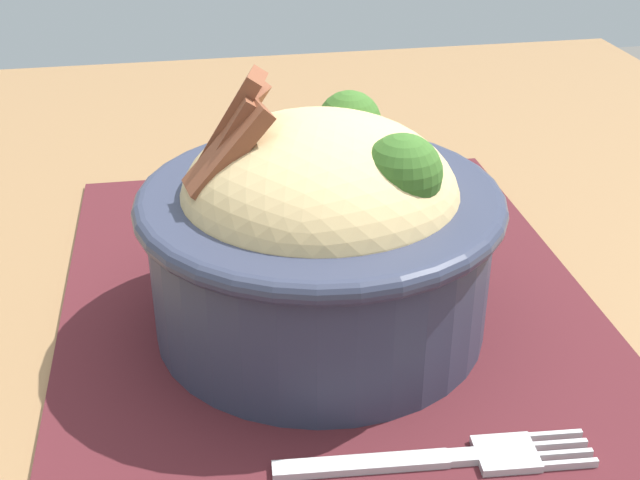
% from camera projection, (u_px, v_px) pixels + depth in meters
% --- Properties ---
extents(placemat, '(0.46, 0.30, 0.00)m').
position_uv_depth(placemat, '(344.00, 352.00, 0.43)').
color(placemat, '#47191E').
rests_on(placemat, table).
extents(bowl, '(0.19, 0.19, 0.14)m').
position_uv_depth(bowl, '(320.00, 229.00, 0.43)').
color(bowl, '#2D3347').
rests_on(bowl, placemat).
extents(fork, '(0.03, 0.14, 0.00)m').
position_uv_depth(fork, '(450.00, 458.00, 0.36)').
color(fork, '#B4B4B4').
rests_on(fork, placemat).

